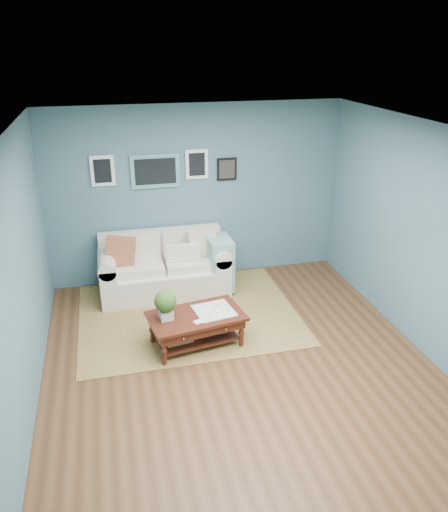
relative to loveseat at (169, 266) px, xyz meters
name	(u,v)px	position (x,y,z in m)	size (l,w,h in m)	color
room_shell	(237,256)	(0.51, -1.97, 0.96)	(5.00, 5.02, 2.70)	brown
area_rug	(188,314)	(0.14, -0.77, -0.40)	(2.96, 2.37, 0.01)	brown
loveseat	(169,266)	(0.00, 0.00, 0.00)	(1.93, 0.88, 0.99)	beige
coffee_table	(191,321)	(0.05, -1.54, -0.05)	(1.24, 0.85, 0.80)	#33160E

